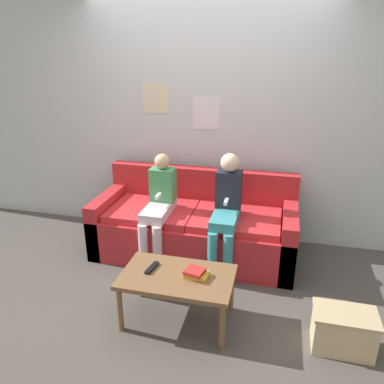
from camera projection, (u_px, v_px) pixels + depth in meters
ground_plane at (182, 280)px, 3.49m from camera, size 10.00×10.00×0.00m
wall_back at (207, 120)px, 3.98m from camera, size 8.00×0.06×2.60m
couch at (195, 227)px, 3.87m from camera, size 2.02×0.85×0.83m
coffee_table at (177, 281)px, 2.85m from camera, size 0.86×0.52×0.41m
person_left at (159, 204)px, 3.64m from camera, size 0.24×0.58×1.07m
person_right at (226, 207)px, 3.49m from camera, size 0.24×0.58×1.11m
tv_remote at (152, 268)px, 2.91m from camera, size 0.07×0.17×0.02m
book_stack at (196, 273)px, 2.81m from camera, size 0.19×0.16×0.06m
storage_box at (343, 331)px, 2.64m from camera, size 0.43×0.27×0.31m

